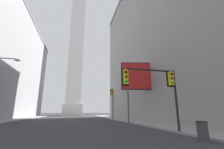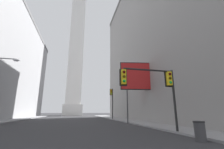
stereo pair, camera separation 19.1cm
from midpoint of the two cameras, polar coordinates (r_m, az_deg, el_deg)
name	(u,v)px [view 2 (the right image)]	position (r m, az deg, el deg)	size (l,w,h in m)	color
sidewalk_right	(136,121)	(26.05, 9.32, -17.10)	(5.00, 78.29, 0.15)	gray
building_right	(186,44)	(37.70, 26.57, 10.39)	(25.50, 42.32, 32.35)	gray
obelisk	(77,45)	(72.36, -13.25, 10.97)	(7.73, 7.73, 65.50)	silver
traffic_light_near_right	(155,84)	(12.16, 16.60, -3.40)	(4.59, 0.52, 4.86)	black
traffic_light_mid_right	(112,99)	(31.84, 0.16, -9.31)	(0.76, 0.52, 6.34)	black
trash_bin	(200,131)	(9.99, 30.97, -18.04)	(0.60, 0.60, 1.07)	#38383A
billboard_sign	(140,77)	(22.60, 10.68, -0.94)	(5.64, 1.27, 8.82)	#3F3F42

